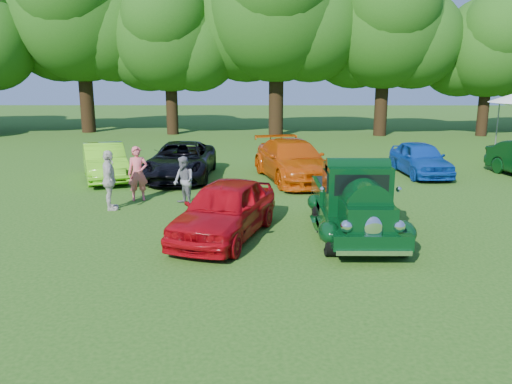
{
  "coord_description": "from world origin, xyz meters",
  "views": [
    {
      "loc": [
        -0.87,
        -11.22,
        3.89
      ],
      "look_at": [
        -0.94,
        0.84,
        1.1
      ],
      "focal_mm": 35.0,
      "sensor_mm": 36.0,
      "label": 1
    }
  ],
  "objects_px": {
    "back_car_black": "(181,161)",
    "spectator_white": "(109,180)",
    "back_car_orange": "(293,161)",
    "spectator_grey": "(184,181)",
    "red_convertible": "(225,209)",
    "spectator_pink": "(138,174)",
    "hero_pickup": "(354,204)",
    "back_car_lime": "(105,162)",
    "back_car_blue": "(420,159)"
  },
  "relations": [
    {
      "from": "red_convertible",
      "to": "spectator_white",
      "type": "distance_m",
      "value": 4.44
    },
    {
      "from": "back_car_blue",
      "to": "spectator_grey",
      "type": "relative_size",
      "value": 2.61
    },
    {
      "from": "back_car_lime",
      "to": "spectator_white",
      "type": "distance_m",
      "value": 4.8
    },
    {
      "from": "spectator_pink",
      "to": "red_convertible",
      "type": "bearing_deg",
      "value": -66.94
    },
    {
      "from": "back_car_orange",
      "to": "spectator_white",
      "type": "xyz_separation_m",
      "value": [
        -5.73,
        -4.45,
        0.13
      ]
    },
    {
      "from": "back_car_black",
      "to": "back_car_blue",
      "type": "height_order",
      "value": "back_car_black"
    },
    {
      "from": "back_car_lime",
      "to": "back_car_blue",
      "type": "distance_m",
      "value": 12.52
    },
    {
      "from": "back_car_black",
      "to": "back_car_orange",
      "type": "relative_size",
      "value": 0.96
    },
    {
      "from": "back_car_blue",
      "to": "spectator_pink",
      "type": "distance_m",
      "value": 11.25
    },
    {
      "from": "back_car_orange",
      "to": "spectator_grey",
      "type": "xyz_separation_m",
      "value": [
        -3.62,
        -3.84,
        -0.01
      ]
    },
    {
      "from": "back_car_black",
      "to": "spectator_white",
      "type": "relative_size",
      "value": 2.82
    },
    {
      "from": "spectator_pink",
      "to": "spectator_grey",
      "type": "height_order",
      "value": "spectator_pink"
    },
    {
      "from": "back_car_black",
      "to": "spectator_grey",
      "type": "xyz_separation_m",
      "value": [
        0.72,
        -4.17,
        0.06
      ]
    },
    {
      "from": "back_car_black",
      "to": "spectator_pink",
      "type": "xyz_separation_m",
      "value": [
        -0.84,
        -3.57,
        0.17
      ]
    },
    {
      "from": "red_convertible",
      "to": "spectator_pink",
      "type": "height_order",
      "value": "spectator_pink"
    },
    {
      "from": "back_car_orange",
      "to": "spectator_grey",
      "type": "bearing_deg",
      "value": -146.87
    },
    {
      "from": "back_car_orange",
      "to": "spectator_pink",
      "type": "relative_size",
      "value": 3.01
    },
    {
      "from": "hero_pickup",
      "to": "spectator_pink",
      "type": "height_order",
      "value": "hero_pickup"
    },
    {
      "from": "back_car_black",
      "to": "spectator_pink",
      "type": "distance_m",
      "value": 3.67
    },
    {
      "from": "spectator_white",
      "to": "red_convertible",
      "type": "bearing_deg",
      "value": -142.08
    },
    {
      "from": "spectator_grey",
      "to": "spectator_white",
      "type": "xyz_separation_m",
      "value": [
        -2.12,
        -0.61,
        0.14
      ]
    },
    {
      "from": "back_car_lime",
      "to": "back_car_orange",
      "type": "bearing_deg",
      "value": -21.86
    },
    {
      "from": "back_car_orange",
      "to": "back_car_blue",
      "type": "bearing_deg",
      "value": -2.23
    },
    {
      "from": "red_convertible",
      "to": "spectator_pink",
      "type": "distance_m",
      "value": 4.86
    },
    {
      "from": "back_car_lime",
      "to": "spectator_white",
      "type": "bearing_deg",
      "value": -92.63
    },
    {
      "from": "hero_pickup",
      "to": "back_car_lime",
      "type": "xyz_separation_m",
      "value": [
        -8.35,
        6.88,
        -0.09
      ]
    },
    {
      "from": "hero_pickup",
      "to": "back_car_black",
      "type": "height_order",
      "value": "hero_pickup"
    },
    {
      "from": "back_car_lime",
      "to": "back_car_black",
      "type": "height_order",
      "value": "back_car_black"
    },
    {
      "from": "back_car_orange",
      "to": "spectator_grey",
      "type": "height_order",
      "value": "back_car_orange"
    },
    {
      "from": "hero_pickup",
      "to": "back_car_lime",
      "type": "bearing_deg",
      "value": 140.51
    },
    {
      "from": "hero_pickup",
      "to": "red_convertible",
      "type": "distance_m",
      "value": 3.24
    },
    {
      "from": "back_car_black",
      "to": "spectator_white",
      "type": "distance_m",
      "value": 4.98
    },
    {
      "from": "spectator_pink",
      "to": "spectator_white",
      "type": "distance_m",
      "value": 1.33
    },
    {
      "from": "hero_pickup",
      "to": "back_car_blue",
      "type": "height_order",
      "value": "hero_pickup"
    },
    {
      "from": "hero_pickup",
      "to": "red_convertible",
      "type": "height_order",
      "value": "hero_pickup"
    },
    {
      "from": "hero_pickup",
      "to": "back_car_orange",
      "type": "relative_size",
      "value": 0.88
    },
    {
      "from": "back_car_orange",
      "to": "back_car_blue",
      "type": "distance_m",
      "value": 5.33
    },
    {
      "from": "spectator_grey",
      "to": "back_car_blue",
      "type": "bearing_deg",
      "value": 81.29
    },
    {
      "from": "back_car_lime",
      "to": "spectator_grey",
      "type": "xyz_separation_m",
      "value": [
        3.64,
        -3.93,
        0.07
      ]
    },
    {
      "from": "back_car_lime",
      "to": "spectator_pink",
      "type": "height_order",
      "value": "spectator_pink"
    },
    {
      "from": "spectator_grey",
      "to": "spectator_white",
      "type": "height_order",
      "value": "spectator_white"
    },
    {
      "from": "back_car_black",
      "to": "back_car_orange",
      "type": "bearing_deg",
      "value": -3.87
    },
    {
      "from": "hero_pickup",
      "to": "spectator_white",
      "type": "distance_m",
      "value": 7.22
    },
    {
      "from": "red_convertible",
      "to": "spectator_grey",
      "type": "bearing_deg",
      "value": 132.26
    },
    {
      "from": "red_convertible",
      "to": "back_car_orange",
      "type": "xyz_separation_m",
      "value": [
        2.13,
        7.04,
        0.05
      ]
    },
    {
      "from": "back_car_orange",
      "to": "spectator_pink",
      "type": "height_order",
      "value": "spectator_pink"
    },
    {
      "from": "red_convertible",
      "to": "spectator_grey",
      "type": "relative_size",
      "value": 2.76
    },
    {
      "from": "spectator_white",
      "to": "hero_pickup",
      "type": "bearing_deg",
      "value": -125.35
    },
    {
      "from": "hero_pickup",
      "to": "back_car_blue",
      "type": "relative_size",
      "value": 1.17
    },
    {
      "from": "back_car_orange",
      "to": "back_car_blue",
      "type": "xyz_separation_m",
      "value": [
        5.22,
        1.05,
        -0.09
      ]
    }
  ]
}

